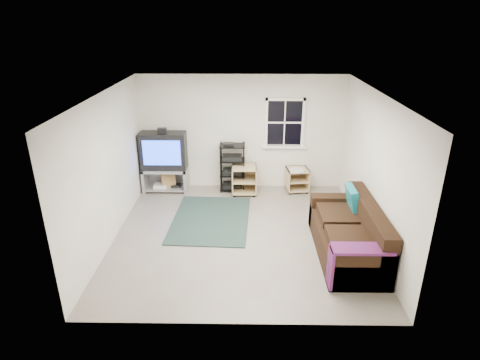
{
  "coord_description": "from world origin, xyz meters",
  "views": [
    {
      "loc": [
        0.09,
        -6.46,
        3.8
      ],
      "look_at": [
        -0.02,
        0.4,
        0.94
      ],
      "focal_mm": 30.0,
      "sensor_mm": 36.0,
      "label": 1
    }
  ],
  "objects_px": {
    "side_table_right": "(297,178)",
    "sofa": "(350,236)",
    "av_rack": "(232,170)",
    "side_table_left": "(244,178)",
    "tv_unit": "(164,157)"
  },
  "relations": [
    {
      "from": "tv_unit",
      "to": "av_rack",
      "type": "distance_m",
      "value": 1.57
    },
    {
      "from": "tv_unit",
      "to": "side_table_right",
      "type": "distance_m",
      "value": 3.05
    },
    {
      "from": "av_rack",
      "to": "side_table_right",
      "type": "xyz_separation_m",
      "value": [
        1.48,
        -0.01,
        -0.18
      ]
    },
    {
      "from": "tv_unit",
      "to": "sofa",
      "type": "distance_m",
      "value": 4.46
    },
    {
      "from": "av_rack",
      "to": "side_table_right",
      "type": "relative_size",
      "value": 2.01
    },
    {
      "from": "tv_unit",
      "to": "av_rack",
      "type": "xyz_separation_m",
      "value": [
        1.53,
        0.05,
        -0.32
      ]
    },
    {
      "from": "side_table_left",
      "to": "side_table_right",
      "type": "height_order",
      "value": "side_table_left"
    },
    {
      "from": "sofa",
      "to": "side_table_right",
      "type": "bearing_deg",
      "value": 102.35
    },
    {
      "from": "side_table_left",
      "to": "side_table_right",
      "type": "distance_m",
      "value": 1.21
    },
    {
      "from": "tv_unit",
      "to": "av_rack",
      "type": "relative_size",
      "value": 1.32
    },
    {
      "from": "side_table_right",
      "to": "sofa",
      "type": "bearing_deg",
      "value": -77.65
    },
    {
      "from": "side_table_right",
      "to": "sofa",
      "type": "height_order",
      "value": "sofa"
    },
    {
      "from": "side_table_left",
      "to": "sofa",
      "type": "relative_size",
      "value": 0.3
    },
    {
      "from": "tv_unit",
      "to": "av_rack",
      "type": "bearing_deg",
      "value": 1.85
    },
    {
      "from": "av_rack",
      "to": "side_table_left",
      "type": "distance_m",
      "value": 0.34
    }
  ]
}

